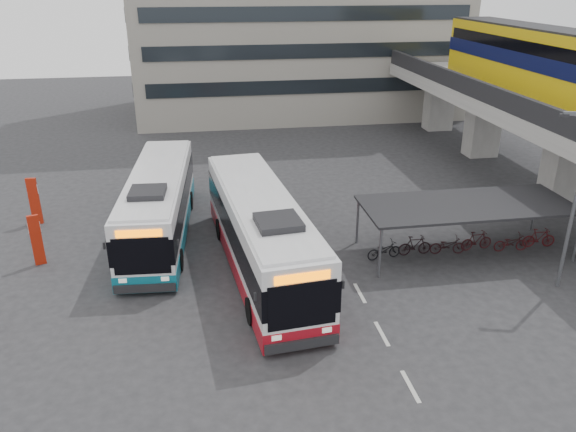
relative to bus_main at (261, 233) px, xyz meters
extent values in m
plane|color=#28282B|center=(1.38, -2.82, -1.81)|extent=(120.00, 120.00, 0.00)
cube|color=gray|center=(18.38, 5.18, 0.49)|extent=(2.20, 1.60, 4.60)
cube|color=gray|center=(18.38, 15.18, 0.49)|extent=(2.20, 1.60, 4.60)
cube|color=gray|center=(18.38, 23.18, 0.49)|extent=(2.20, 1.60, 4.60)
cube|color=gray|center=(18.38, 9.18, 3.24)|extent=(8.00, 32.00, 0.90)
cube|color=black|center=(14.63, 9.18, 4.24)|extent=(0.35, 32.00, 1.10)
cube|color=gold|center=(18.38, 9.11, 5.79)|extent=(2.90, 20.00, 3.90)
cube|color=#090D35|center=(18.38, 9.11, 5.99)|extent=(2.98, 20.02, 0.90)
cube|color=black|center=(18.38, 9.11, 6.79)|extent=(2.96, 19.20, 0.70)
cube|color=black|center=(18.38, 9.11, 7.74)|extent=(2.70, 19.60, 0.25)
cylinder|color=#595B60|center=(5.08, 1.98, -0.61)|extent=(0.12, 0.12, 2.40)
cylinder|color=#595B60|center=(14.68, 1.98, -0.61)|extent=(0.12, 0.12, 2.40)
cylinder|color=#595B60|center=(5.08, -1.62, -0.61)|extent=(0.12, 0.12, 2.40)
cube|color=black|center=(9.88, 0.18, 0.67)|extent=(10.00, 4.00, 0.12)
imported|color=black|center=(5.88, 0.18, -1.36)|extent=(1.71, 0.60, 0.90)
imported|color=black|center=(7.48, 0.18, -1.31)|extent=(1.66, 0.47, 1.00)
imported|color=black|center=(9.08, 0.18, -1.36)|extent=(1.72, 0.60, 0.90)
imported|color=black|center=(10.68, 0.18, -1.31)|extent=(1.66, 0.47, 1.00)
imported|color=#350C0F|center=(12.28, 0.18, -1.36)|extent=(1.71, 0.60, 0.90)
imported|color=#3F0C0F|center=(13.88, 0.18, -1.31)|extent=(1.66, 0.47, 1.00)
cube|color=beige|center=(3.88, -8.82, -1.81)|extent=(0.15, 1.60, 0.01)
cube|color=beige|center=(3.88, -5.82, -1.81)|extent=(0.15, 1.60, 0.01)
cube|color=beige|center=(3.88, -2.82, -1.81)|extent=(0.15, 1.60, 0.01)
cube|color=white|center=(0.00, 0.02, 0.19)|extent=(4.10, 13.38, 3.02)
cube|color=maroon|center=(0.00, 0.02, -1.21)|extent=(4.14, 13.43, 0.82)
cube|color=black|center=(0.00, 0.02, 0.33)|extent=(4.16, 13.41, 1.26)
cube|color=#FC6D00|center=(0.65, -6.53, 1.31)|extent=(1.96, 0.27, 0.33)
cube|color=black|center=(0.33, -3.26, 1.94)|extent=(1.85, 1.91, 0.31)
cylinder|color=black|center=(-0.89, -4.31, -1.27)|extent=(0.44, 1.12, 1.10)
cylinder|color=black|center=(0.94, 3.82, -1.27)|extent=(0.44, 1.12, 1.10)
cube|color=white|center=(-4.70, 4.56, 0.07)|extent=(3.45, 12.53, 2.84)
cube|color=#0D6176|center=(-4.70, 4.56, -1.25)|extent=(3.49, 12.57, 0.77)
cube|color=black|center=(-4.70, 4.56, 0.20)|extent=(3.51, 12.55, 1.19)
cube|color=#FC6D00|center=(-5.12, -1.61, 1.13)|extent=(1.84, 0.20, 0.31)
cube|color=black|center=(-4.91, 1.48, 1.71)|extent=(1.69, 1.75, 0.29)
cylinder|color=black|center=(-6.20, 0.69, -1.30)|extent=(0.38, 1.05, 1.03)
cylinder|color=black|center=(-3.24, 7.94, -1.30)|extent=(0.38, 1.05, 1.03)
imported|color=black|center=(1.86, 2.58, -0.85)|extent=(0.49, 0.73, 1.94)
cylinder|color=#595B60|center=(12.57, -3.62, 2.03)|extent=(0.15, 0.15, 7.69)
cube|color=black|center=(11.50, -3.35, 5.70)|extent=(0.37, 0.25, 0.12)
cube|color=#A81D0A|center=(-10.18, 2.18, -0.57)|extent=(0.52, 0.29, 2.48)
cube|color=white|center=(-10.18, 2.18, 0.07)|extent=(0.53, 0.20, 0.50)
cube|color=#A81D0A|center=(-11.44, 7.17, -0.51)|extent=(0.53, 0.18, 2.61)
cube|color=white|center=(-11.44, 7.17, 0.17)|extent=(0.57, 0.06, 0.52)
camera|label=1|loc=(-2.50, -22.76, 10.64)|focal=35.00mm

